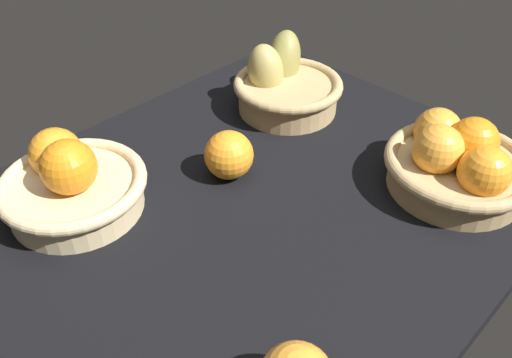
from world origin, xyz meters
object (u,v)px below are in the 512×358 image
basket_far_left (457,162)px  loose_orange_back_gap (231,154)px  basket_near_right (71,183)px  basket_near_left_pears (284,86)px

basket_far_left → loose_orange_back_gap: 35.34cm
loose_orange_back_gap → basket_near_right: bearing=-27.2°
basket_near_right → loose_orange_back_gap: bearing=152.8°
basket_near_left_pears → basket_far_left: bearing=90.4°
basket_near_left_pears → basket_near_right: 43.98cm
basket_near_left_pears → loose_orange_back_gap: basket_near_left_pears is taller
basket_near_left_pears → basket_near_right: bearing=-4.0°
basket_near_left_pears → basket_near_right: (43.88, -3.05, -0.08)cm
basket_near_right → loose_orange_back_gap: 24.56cm
basket_far_left → basket_near_left_pears: size_ratio=1.11×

